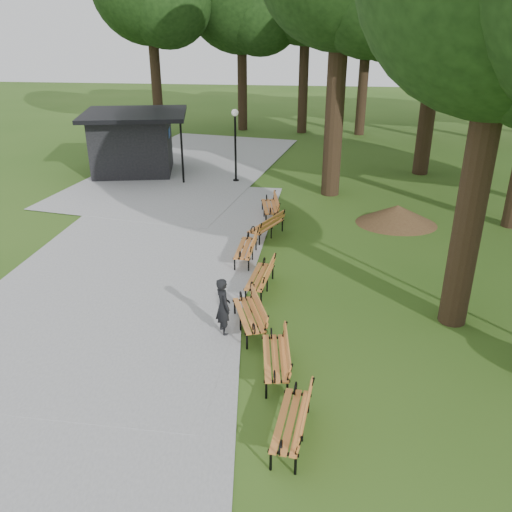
# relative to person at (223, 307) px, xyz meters

# --- Properties ---
(ground) EXTENTS (100.00, 100.00, 0.00)m
(ground) POSITION_rel_person_xyz_m (0.45, 1.46, -0.77)
(ground) COLOR #2D5017
(ground) RESTS_ON ground
(path) EXTENTS (12.00, 38.00, 0.06)m
(path) POSITION_rel_person_xyz_m (-3.55, 4.46, -0.74)
(path) COLOR gray
(path) RESTS_ON ground
(person) EXTENTS (0.60, 0.67, 1.53)m
(person) POSITION_rel_person_xyz_m (0.00, 0.00, 0.00)
(person) COLOR black
(person) RESTS_ON ground
(kiosk) EXTENTS (5.61, 5.11, 3.06)m
(kiosk) POSITION_rel_person_xyz_m (-6.93, 14.32, 0.76)
(kiosk) COLOR black
(kiosk) RESTS_ON ground
(lamp_post) EXTENTS (0.32, 0.32, 3.41)m
(lamp_post) POSITION_rel_person_xyz_m (-1.60, 13.31, 1.66)
(lamp_post) COLOR black
(lamp_post) RESTS_ON ground
(dirt_mound) EXTENTS (2.58, 2.58, 0.75)m
(dirt_mound) POSITION_rel_person_xyz_m (5.33, 8.36, -0.39)
(dirt_mound) COLOR #47301C
(dirt_mound) RESTS_ON ground
(bench_0) EXTENTS (0.86, 1.96, 0.88)m
(bench_0) POSITION_rel_person_xyz_m (1.86, -3.53, -0.33)
(bench_0) COLOR orange
(bench_0) RESTS_ON ground
(bench_1) EXTENTS (0.87, 1.96, 0.88)m
(bench_1) POSITION_rel_person_xyz_m (1.41, -1.56, -0.33)
(bench_1) COLOR orange
(bench_1) RESTS_ON ground
(bench_2) EXTENTS (1.21, 2.00, 0.88)m
(bench_2) POSITION_rel_person_xyz_m (0.62, 0.21, -0.33)
(bench_2) COLOR orange
(bench_2) RESTS_ON ground
(bench_3) EXTENTS (0.86, 1.96, 0.88)m
(bench_3) POSITION_rel_person_xyz_m (0.67, 2.37, -0.33)
(bench_3) COLOR orange
(bench_3) RESTS_ON ground
(bench_4) EXTENTS (0.70, 1.92, 0.88)m
(bench_4) POSITION_rel_person_xyz_m (0.01, 4.38, -0.33)
(bench_4) COLOR orange
(bench_4) RESTS_ON ground
(bench_5) EXTENTS (1.39, 1.99, 0.88)m
(bench_5) POSITION_rel_person_xyz_m (0.48, 6.46, -0.33)
(bench_5) COLOR orange
(bench_5) RESTS_ON ground
(bench_6) EXTENTS (0.97, 1.98, 0.88)m
(bench_6) POSITION_rel_person_xyz_m (0.43, 8.54, -0.33)
(bench_6) COLOR orange
(bench_6) RESTS_ON ground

